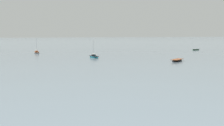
{
  "coord_description": "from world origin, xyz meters",
  "views": [
    {
      "loc": [
        -14.05,
        3.62,
        6.77
      ],
      "look_at": [
        -0.3,
        52.8,
        0.71
      ],
      "focal_mm": 40.54,
      "sensor_mm": 36.0,
      "label": 1
    }
  ],
  "objects_px": {
    "rowboat_moored_3": "(177,60)",
    "rowboat_moored_4": "(196,50)",
    "sailboat_moored_1": "(37,53)",
    "sailboat_moored_2": "(94,57)"
  },
  "relations": [
    {
      "from": "rowboat_moored_4",
      "to": "sailboat_moored_1",
      "type": "xyz_separation_m",
      "value": [
        -61.15,
        0.2,
        0.08
      ]
    },
    {
      "from": "rowboat_moored_4",
      "to": "sailboat_moored_1",
      "type": "height_order",
      "value": "sailboat_moored_1"
    },
    {
      "from": "rowboat_moored_3",
      "to": "rowboat_moored_4",
      "type": "bearing_deg",
      "value": -166.78
    },
    {
      "from": "rowboat_moored_4",
      "to": "sailboat_moored_2",
      "type": "distance_m",
      "value": 49.74
    },
    {
      "from": "rowboat_moored_3",
      "to": "sailboat_moored_2",
      "type": "height_order",
      "value": "sailboat_moored_2"
    },
    {
      "from": "rowboat_moored_4",
      "to": "sailboat_moored_2",
      "type": "relative_size",
      "value": 0.74
    },
    {
      "from": "sailboat_moored_2",
      "to": "rowboat_moored_3",
      "type": "bearing_deg",
      "value": -143.31
    },
    {
      "from": "rowboat_moored_3",
      "to": "rowboat_moored_4",
      "type": "relative_size",
      "value": 1.21
    },
    {
      "from": "rowboat_moored_3",
      "to": "sailboat_moored_2",
      "type": "bearing_deg",
      "value": -76.68
    },
    {
      "from": "rowboat_moored_3",
      "to": "sailboat_moored_1",
      "type": "relative_size",
      "value": 0.86
    }
  ]
}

